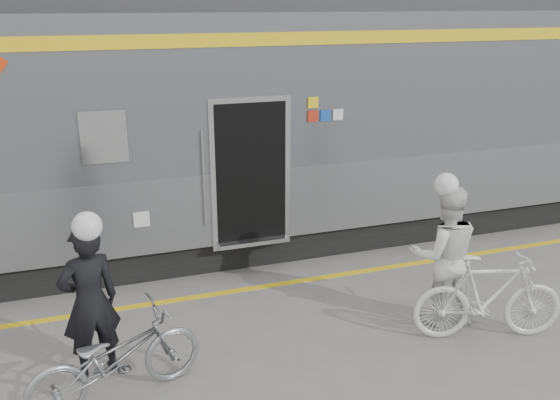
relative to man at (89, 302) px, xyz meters
name	(u,v)px	position (x,y,z in m)	size (l,w,h in m)	color
ground	(289,375)	(2.01, -0.75, -0.88)	(90.00, 90.00, 0.00)	slate
train	(87,130)	(0.18, 3.44, 1.17)	(24.00, 3.17, 4.10)	black
safety_strip	(239,290)	(2.01, 1.40, -0.88)	(24.00, 0.12, 0.01)	yellow
man	(89,302)	(0.00, 0.00, 0.00)	(0.64, 0.42, 1.76)	black
bicycle_left	(116,358)	(0.20, -0.55, -0.40)	(0.64, 1.84, 0.97)	#929598
woman	(444,255)	(4.26, -0.22, 0.03)	(0.89, 0.69, 1.82)	white
bicycle_right	(489,297)	(4.56, -0.77, -0.33)	(0.52, 1.84, 1.10)	silver
helmet_man	(79,211)	(0.00, 0.00, 1.03)	(0.30, 0.30, 0.30)	white
helmet_woman	(452,175)	(4.26, -0.22, 1.09)	(0.29, 0.29, 0.29)	white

